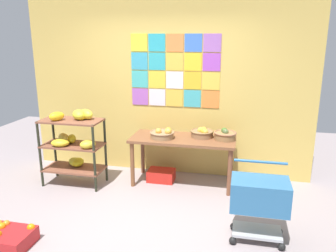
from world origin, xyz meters
name	(u,v)px	position (x,y,z in m)	size (l,w,h in m)	color
ground	(136,221)	(0.00, 0.00, 0.00)	(9.22, 9.22, 0.00)	gray
back_wall_with_art	(166,81)	(0.00, 1.64, 1.48)	(4.49, 0.07, 2.95)	#D1AE52
banana_shelf_unit	(74,140)	(-1.20, 0.84, 0.68)	(0.88, 0.51, 1.13)	#25291B
display_table	(183,144)	(0.36, 1.19, 0.62)	(1.52, 0.64, 0.71)	brown
fruit_basket_back_left	(163,134)	(0.07, 1.11, 0.78)	(0.36, 0.36, 0.16)	#95714B
fruit_basket_back_right	(225,135)	(0.96, 1.23, 0.78)	(0.32, 0.32, 0.16)	olive
fruit_basket_centre	(202,133)	(0.63, 1.28, 0.78)	(0.34, 0.34, 0.16)	#8D6442
produce_crate_under_table	(161,175)	(0.02, 1.20, 0.09)	(0.40, 0.28, 0.17)	red
orange_crate_foreground	(6,238)	(-1.19, -0.76, 0.09)	(0.53, 0.39, 0.21)	#B21F21
shopping_cart	(259,197)	(1.40, -0.08, 0.50)	(0.60, 0.43, 0.83)	black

